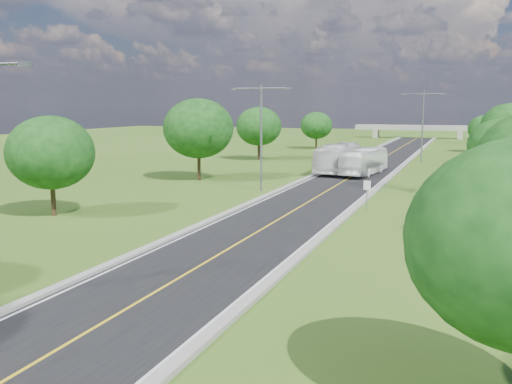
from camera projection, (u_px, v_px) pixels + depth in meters
ground at (354, 175)px, 65.94m from camera, size 260.00×260.00×0.00m
road at (363, 170)px, 71.48m from camera, size 8.00×150.00×0.06m
curb_left at (330, 168)px, 72.95m from camera, size 0.50×150.00×0.22m
curb_right at (398, 170)px, 69.99m from camera, size 0.50×150.00×0.22m
speed_limit_sign at (367, 190)px, 43.52m from camera, size 0.55×0.09×2.40m
overpass at (417, 128)px, 139.59m from camera, size 30.00×3.00×3.20m
streetlight_mid_left at (261, 128)px, 53.25m from camera, size 5.90×0.25×10.00m
streetlight_far_right at (423, 120)px, 79.60m from camera, size 5.90×0.25×10.00m
tree_lb at (51, 153)px, 41.20m from camera, size 6.30×6.30×7.33m
tree_lc at (198, 128)px, 61.07m from camera, size 7.56×7.56×8.79m
tree_ld at (259, 126)px, 84.06m from camera, size 6.72×6.72×7.82m
tree_le at (316, 125)px, 105.49m from camera, size 5.88×5.88×6.84m
tree_rc at (500, 146)px, 52.66m from camera, size 5.88×5.88×6.84m
tree_rd at (509, 127)px, 74.02m from camera, size 7.14×7.14×8.30m
tree_re at (484, 129)px, 97.29m from camera, size 5.46×5.46×6.35m
tree_rf at (501, 122)px, 114.48m from camera, size 6.30×6.30×7.33m
bus_outbound at (364, 162)px, 66.05m from camera, size 3.94×11.13×3.03m
bus_inbound at (338, 158)px, 68.52m from camera, size 3.13×12.24×3.39m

